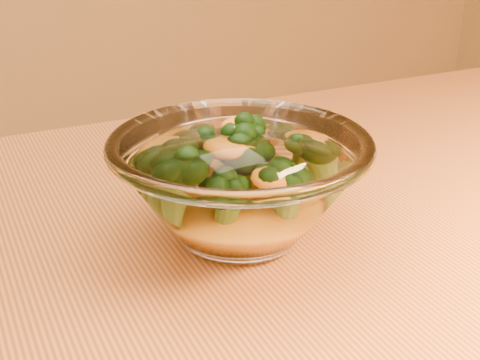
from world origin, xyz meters
name	(u,v)px	position (x,y,z in m)	size (l,w,h in m)	color
table	(355,323)	(0.00, 0.00, 0.65)	(1.20, 0.80, 0.75)	#B66D36
glass_bowl	(240,185)	(-0.10, 0.04, 0.80)	(0.23, 0.23, 0.10)	white
cheese_sauce	(240,207)	(-0.10, 0.04, 0.78)	(0.11, 0.11, 0.03)	orange
broccoli_heap	(231,167)	(-0.11, 0.05, 0.81)	(0.16, 0.13, 0.08)	black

